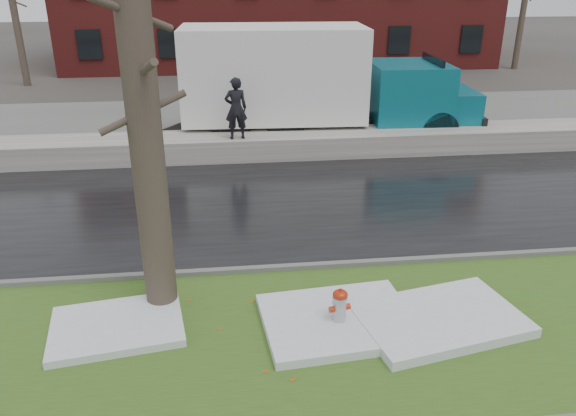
{
  "coord_description": "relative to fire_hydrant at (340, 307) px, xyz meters",
  "views": [
    {
      "loc": [
        -1.81,
        -9.06,
        5.81
      ],
      "look_at": [
        -0.52,
        1.97,
        1.0
      ],
      "focal_mm": 35.0,
      "sensor_mm": 36.0,
      "label": 1
    }
  ],
  "objects": [
    {
      "name": "bg_tree_left",
      "position": [
        -12.01,
        23.12,
        2.88
      ],
      "size": [
        1.4,
        1.62,
        6.5
      ],
      "color": "brown",
      "rests_on": "ground"
    },
    {
      "name": "verge",
      "position": [
        -0.01,
        -0.13,
        -0.44
      ],
      "size": [
        60.0,
        4.5,
        0.04
      ],
      "primitive_type": "cube",
      "color": "#35521B",
      "rests_on": "ground"
    },
    {
      "name": "curb",
      "position": [
        -0.01,
        2.12,
        -0.39
      ],
      "size": [
        60.0,
        0.15,
        0.14
      ],
      "primitive_type": "cube",
      "color": "slate",
      "rests_on": "ground"
    },
    {
      "name": "snow_patch_near",
      "position": [
        0.01,
        0.09,
        -0.34
      ],
      "size": [
        2.77,
        2.23,
        0.16
      ],
      "primitive_type": "cube",
      "rotation": [
        0.0,
        0.0,
        0.09
      ],
      "color": "silver",
      "rests_on": "verge"
    },
    {
      "name": "snow_patch_side",
      "position": [
        1.77,
        -0.08,
        -0.33
      ],
      "size": [
        3.11,
        2.33,
        0.18
      ],
      "primitive_type": "cube",
      "rotation": [
        0.0,
        0.0,
        0.2
      ],
      "color": "silver",
      "rests_on": "verge"
    },
    {
      "name": "snow_patch_far",
      "position": [
        -3.8,
        0.38,
        -0.35
      ],
      "size": [
        2.42,
        1.92,
        0.14
      ],
      "primitive_type": "cube",
      "rotation": [
        0.0,
        0.0,
        0.15
      ],
      "color": "silver",
      "rests_on": "verge"
    },
    {
      "name": "snowbank",
      "position": [
        -0.01,
        9.82,
        -0.08
      ],
      "size": [
        60.0,
        1.6,
        0.75
      ],
      "primitive_type": "cube",
      "color": "#B9B2A9",
      "rests_on": "ground"
    },
    {
      "name": "fire_hydrant",
      "position": [
        0.0,
        0.0,
        0.0
      ],
      "size": [
        0.39,
        0.35,
        0.78
      ],
      "rotation": [
        0.0,
        0.0,
        0.2
      ],
      "color": "#ADB0B5",
      "rests_on": "verge"
    },
    {
      "name": "ground",
      "position": [
        -0.01,
        1.12,
        -0.46
      ],
      "size": [
        120.0,
        120.0,
        0.0
      ],
      "primitive_type": "plane",
      "color": "#47423D",
      "rests_on": "ground"
    },
    {
      "name": "bg_tree_right",
      "position": [
        15.99,
        25.12,
        2.88
      ],
      "size": [
        1.4,
        1.62,
        6.5
      ],
      "color": "brown",
      "rests_on": "ground"
    },
    {
      "name": "tree",
      "position": [
        -3.1,
        1.11,
        3.11
      ],
      "size": [
        1.42,
        1.64,
        7.01
      ],
      "rotation": [
        0.0,
        0.0,
        -0.02
      ],
      "color": "brown",
      "rests_on": "verge"
    },
    {
      "name": "parking_lot",
      "position": [
        -0.01,
        14.12,
        -0.44
      ],
      "size": [
        60.0,
        9.0,
        0.03
      ],
      "primitive_type": "cube",
      "color": "slate",
      "rests_on": "ground"
    },
    {
      "name": "road",
      "position": [
        -0.01,
        5.62,
        -0.44
      ],
      "size": [
        60.0,
        7.0,
        0.03
      ],
      "primitive_type": "cube",
      "color": "black",
      "rests_on": "ground"
    },
    {
      "name": "worker",
      "position": [
        -1.43,
        9.39,
        1.26
      ],
      "size": [
        0.76,
        0.55,
        1.94
      ],
      "primitive_type": "imported",
      "rotation": [
        0.0,
        0.0,
        3.28
      ],
      "color": "black",
      "rests_on": "snowbank"
    },
    {
      "name": "box_truck",
      "position": [
        1.21,
        11.44,
        1.64
      ],
      "size": [
        11.96,
        3.22,
        3.97
      ],
      "rotation": [
        0.0,
        0.0,
        -0.04
      ],
      "color": "black",
      "rests_on": "ground"
    },
    {
      "name": "bg_tree_center",
      "position": [
        -6.01,
        27.12,
        2.88
      ],
      "size": [
        1.4,
        1.62,
        6.5
      ],
      "color": "brown",
      "rests_on": "ground"
    }
  ]
}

